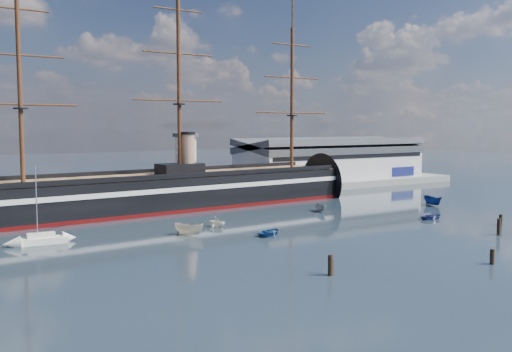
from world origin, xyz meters
TOP-DOWN VIEW (x-y plane):
  - ground at (0.00, 40.00)m, footprint 600.00×600.00m
  - quay at (10.00, 76.00)m, footprint 180.00×18.00m
  - warehouse at (58.00, 80.00)m, footprint 63.00×21.00m
  - quay_tower at (3.00, 73.00)m, footprint 5.00×5.00m
  - warship at (-8.68, 60.00)m, footprint 113.32×21.32m
  - sailboat at (-41.30, 35.58)m, footprint 8.12×3.12m
  - motorboat_a at (-18.18, 29.18)m, footprint 6.93×5.53m
  - motorboat_b at (-6.42, 21.54)m, footprint 2.76×3.72m
  - motorboat_c at (18.23, 37.76)m, footprint 5.36×3.12m
  - motorboat_d at (-10.27, 33.64)m, footprint 6.75×4.91m
  - motorboat_e at (30.76, 17.47)m, footprint 1.35×3.31m
  - motorboat_f at (46.91, 30.57)m, footprint 7.53×4.18m
  - piling_near_left at (-15.23, -4.54)m, footprint 0.64×0.64m
  - piling_near_mid at (7.05, -12.27)m, footprint 0.64×0.64m
  - piling_near_right at (26.73, -0.16)m, footprint 0.64×0.64m
  - piling_far_right at (35.61, 5.33)m, footprint 0.64×0.64m

SIDE VIEW (x-z plane):
  - ground at x=0.00m, z-range 0.00..0.00m
  - quay at x=10.00m, z-range -1.00..1.00m
  - motorboat_a at x=-18.18m, z-range -1.33..1.33m
  - motorboat_b at x=-6.42m, z-range -0.81..0.81m
  - motorboat_c at x=18.23m, z-range -1.01..1.01m
  - motorboat_d at x=-10.27m, z-range -1.14..1.14m
  - motorboat_e at x=30.76m, z-range -0.77..0.77m
  - motorboat_f at x=46.91m, z-range -1.42..1.42m
  - piling_near_left at x=-15.23m, z-range -1.68..1.68m
  - piling_near_mid at x=7.05m, z-range -1.41..1.41m
  - piling_near_right at x=26.73m, z-range -1.81..1.81m
  - piling_far_right at x=35.61m, z-range -1.41..1.41m
  - sailboat at x=-41.30m, z-range -5.54..7.15m
  - warship at x=-8.68m, z-range -22.93..31.01m
  - warehouse at x=58.00m, z-range 2.18..13.78m
  - quay_tower at x=3.00m, z-range 2.25..17.25m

